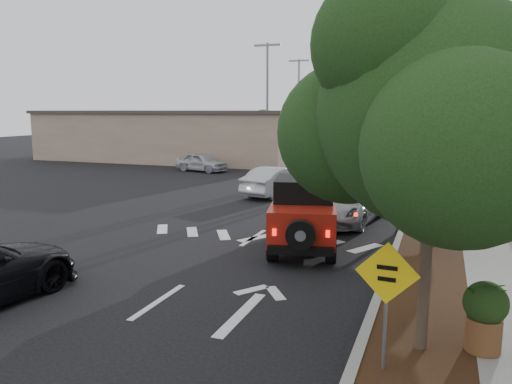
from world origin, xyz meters
The scene contains 17 objects.
ground centered at (0.00, 0.00, 0.00)m, with size 120.00×120.00×0.00m, color black.
curb centered at (4.60, 12.00, 0.07)m, with size 0.20×70.00×0.15m, color #9E9B93.
planting_strip centered at (5.60, 12.00, 0.06)m, with size 1.80×70.00×0.12m, color black.
sidewalk centered at (7.50, 12.00, 0.06)m, with size 2.00×70.00×0.12m, color gray.
commercial_building centered at (-16.00, 30.00, 2.00)m, with size 22.00×12.00×4.00m, color gray.
transmission_tower centered at (6.00, 48.00, 0.00)m, with size 7.00×4.00×28.00m, color slate, non-canonical shape.
street_tree_near centered at (5.60, -0.50, 0.00)m, with size 3.80×3.80×5.92m, color black, non-canonical shape.
street_tree_mid centered at (5.60, 6.50, 0.00)m, with size 3.20×3.20×5.32m, color black, non-canonical shape.
street_tree_far centered at (5.60, 13.00, 0.00)m, with size 3.40×3.40×5.62m, color black, non-canonical shape.
light_pole_a centered at (-6.50, 26.00, 0.00)m, with size 2.00×0.22×9.00m, color slate, non-canonical shape.
light_pole_b centered at (-7.50, 38.00, 0.00)m, with size 2.00×0.22×9.00m, color slate, non-canonical shape.
red_jeep centered at (1.87, 5.46, 1.10)m, with size 2.69×4.43×2.17m.
silver_suv_ahead centered at (2.43, 9.52, 0.67)m, with size 2.23×4.84×1.35m, color #A0A3A7.
silver_sedan_oncoming centered at (-1.85, 14.26, 0.72)m, with size 1.53×4.38×1.44m, color #ADAFB5.
parked_suv centered at (-9.88, 21.82, 0.65)m, with size 1.54×3.83×1.30m, color #B5B7BE.
speed_hump_sign centered at (5.07, -1.49, 1.47)m, with size 0.99×0.10×2.12m.
terracotta_planter centered at (6.60, -0.24, 0.88)m, with size 0.74×0.74×1.30m.
Camera 1 is at (5.76, -9.15, 4.23)m, focal length 35.00 mm.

